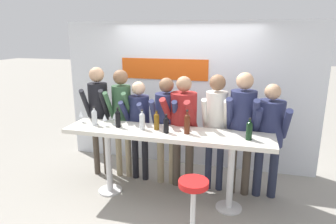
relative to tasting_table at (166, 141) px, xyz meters
The scene contains 22 objects.
ground_plane 0.90m from the tasting_table, ahead, with size 40.00×40.00×0.00m, color gray.
back_wall 1.40m from the tasting_table, 90.16° to the left, with size 4.49×0.12×2.55m.
tasting_table is the anchor object (origin of this frame).
bar_stool 0.97m from the tasting_table, 53.79° to the right, with size 0.37×0.37×0.73m.
person_far_left 1.40m from the tasting_table, 158.74° to the left, with size 0.44×0.58×1.83m.
person_left 1.06m from the tasting_table, 149.25° to the left, with size 0.40×0.54×1.80m.
person_center_left 0.78m from the tasting_table, 139.27° to the left, with size 0.42×0.53×1.63m.
person_center 0.53m from the tasting_table, 105.34° to the left, with size 0.45×0.56×1.71m.
person_center_right 0.49m from the tasting_table, 72.38° to the left, with size 0.54×0.63×1.75m.
person_right 0.81m from the tasting_table, 37.30° to the left, with size 0.39×0.53×1.78m.
person_far_right 1.11m from the tasting_table, 23.91° to the left, with size 0.44×0.56×1.83m.
person_rightmost 1.46m from the tasting_table, 18.74° to the left, with size 0.48×0.57×1.69m.
wine_bottle_0 0.31m from the tasting_table, 165.96° to the left, with size 0.08×0.08×0.28m.
wine_bottle_1 1.11m from the tasting_table, behind, with size 0.08×0.08×0.28m.
wine_bottle_2 0.27m from the tasting_table, 75.66° to the right, with size 0.07×0.07×0.26m.
wine_bottle_3 0.77m from the tasting_table, behind, with size 0.07×0.07×0.29m.
wine_bottle_4 1.13m from the tasting_table, ahead, with size 0.08×0.08×0.28m.
wine_bottle_5 0.41m from the tasting_table, ahead, with size 0.08×0.08×0.33m.
wine_bottle_6 0.44m from the tasting_table, behind, with size 0.08×0.08×0.29m.
wine_glass_0 1.38m from the tasting_table, behind, with size 0.07×0.07×0.18m.
wine_glass_1 0.86m from the tasting_table, behind, with size 0.07×0.07×0.18m.
wine_glass_2 0.96m from the tasting_table, behind, with size 0.07×0.07×0.18m.
Camera 1 is at (1.04, -3.75, 2.36)m, focal length 32.00 mm.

